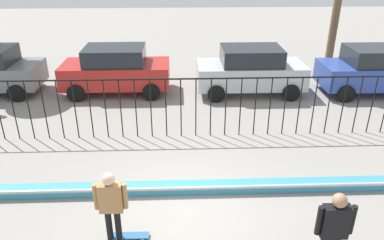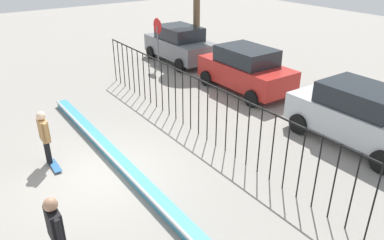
{
  "view_description": "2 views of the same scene",
  "coord_description": "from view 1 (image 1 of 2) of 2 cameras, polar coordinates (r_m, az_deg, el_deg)",
  "views": [
    {
      "loc": [
        -0.07,
        -7.07,
        5.62
      ],
      "look_at": [
        0.29,
        2.05,
        1.28
      ],
      "focal_mm": 34.91,
      "sensor_mm": 36.0,
      "label": 1
    },
    {
      "loc": [
        8.45,
        -2.93,
        5.78
      ],
      "look_at": [
        0.59,
        2.57,
        1.2
      ],
      "focal_mm": 34.69,
      "sensor_mm": 36.0,
      "label": 2
    }
  ],
  "objects": [
    {
      "name": "parked_car_silver",
      "position": [
        15.41,
        8.92,
        7.55
      ],
      "size": [
        4.3,
        2.12,
        1.9
      ],
      "rotation": [
        0.0,
        0.0,
        -0.04
      ],
      "color": "#B7BABF",
      "rests_on": "ground"
    },
    {
      "name": "skateboarder",
      "position": [
        7.72,
        -12.28,
        -12.09
      ],
      "size": [
        0.67,
        0.25,
        1.66
      ],
      "rotation": [
        0.0,
        0.0,
        0.54
      ],
      "color": "black",
      "rests_on": "ground"
    },
    {
      "name": "camera_operator",
      "position": [
        7.39,
        20.93,
        -14.88
      ],
      "size": [
        0.7,
        0.26,
        1.73
      ],
      "rotation": [
        0.0,
        0.0,
        2.06
      ],
      "color": "black",
      "rests_on": "ground"
    },
    {
      "name": "perimeter_fence",
      "position": [
        11.54,
        -1.72,
        2.81
      ],
      "size": [
        14.04,
        0.04,
        1.95
      ],
      "color": "black",
      "rests_on": "ground"
    },
    {
      "name": "ground_plane",
      "position": [
        9.03,
        -1.35,
        -13.06
      ],
      "size": [
        60.0,
        60.0,
        0.0
      ],
      "primitive_type": "plane",
      "color": "gray"
    },
    {
      "name": "skateboard",
      "position": [
        8.3,
        -9.48,
        -17.04
      ],
      "size": [
        0.8,
        0.2,
        0.07
      ],
      "rotation": [
        0.0,
        0.0,
        -0.12
      ],
      "color": "#26598C",
      "rests_on": "ground"
    },
    {
      "name": "parked_car_red",
      "position": [
        15.58,
        -11.55,
        7.55
      ],
      "size": [
        4.3,
        2.12,
        1.9
      ],
      "rotation": [
        0.0,
        0.0,
        -0.01
      ],
      "color": "#B2231E",
      "rests_on": "ground"
    },
    {
      "name": "parked_car_blue",
      "position": [
        16.92,
        26.12,
        6.87
      ],
      "size": [
        4.3,
        2.12,
        1.9
      ],
      "rotation": [
        0.0,
        0.0,
        0.03
      ],
      "color": "#2D479E",
      "rests_on": "ground"
    },
    {
      "name": "bowl_coping_ledge",
      "position": [
        9.42,
        -1.42,
        -10.32
      ],
      "size": [
        11.0,
        0.4,
        0.27
      ],
      "color": "teal",
      "rests_on": "ground"
    }
  ]
}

